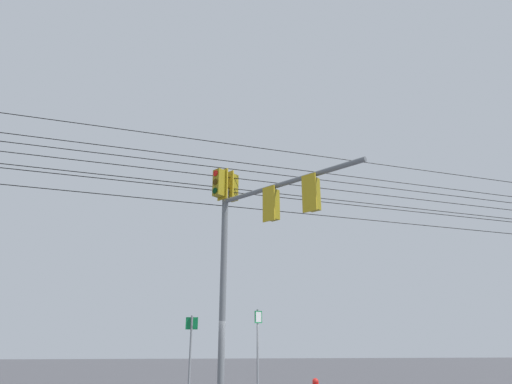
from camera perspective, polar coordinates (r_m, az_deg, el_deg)
name	(u,v)px	position (r m, az deg, el deg)	size (l,w,h in m)	color
signal_mast_assembly	(248,225)	(12.53, -1.10, -4.63)	(3.97, 4.14, 7.31)	slate
route_sign_primary	(258,348)	(14.07, 0.25, -20.74)	(0.25, 0.17, 2.91)	slate
route_sign_secondary	(190,349)	(14.24, -9.02, -20.61)	(0.39, 0.10, 2.71)	slate
overhead_wire_span	(269,181)	(14.17, 1.74, 1.51)	(32.10, 6.82, 2.76)	black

